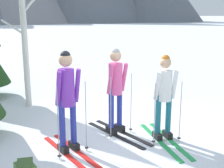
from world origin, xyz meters
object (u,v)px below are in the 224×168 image
object	(u,v)px
skier_in_pink	(116,87)
skier_in_white	(164,95)
birch_tree_tall	(24,35)
skier_in_purple	(67,97)

from	to	relation	value
skier_in_pink	skier_in_white	size ratio (longest dim) A/B	0.98
skier_in_white	birch_tree_tall	size ratio (longest dim) A/B	0.50
skier_in_purple	skier_in_pink	world-z (taller)	skier_in_purple
skier_in_purple	birch_tree_tall	size ratio (longest dim) A/B	0.51
skier_in_pink	skier_in_white	xyz separation A→B (m)	(0.82, -0.54, -0.06)
birch_tree_tall	skier_in_white	bearing A→B (deg)	-47.21
skier_in_purple	birch_tree_tall	bearing A→B (deg)	104.81
skier_in_pink	skier_in_white	world-z (taller)	skier_in_pink
skier_in_pink	birch_tree_tall	distance (m)	3.08
skier_in_pink	birch_tree_tall	size ratio (longest dim) A/B	0.49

